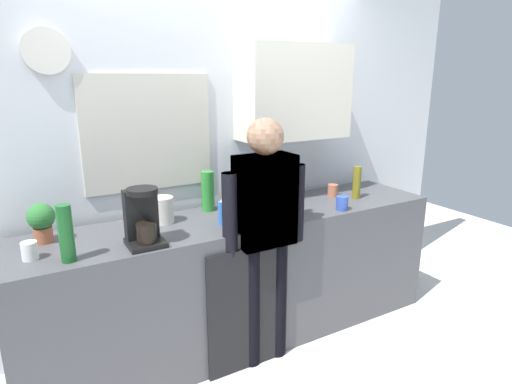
# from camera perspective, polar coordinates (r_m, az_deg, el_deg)

# --- Properties ---
(ground_plane) EXTENTS (8.00, 8.00, 0.00)m
(ground_plane) POSITION_cam_1_polar(r_m,az_deg,el_deg) (3.10, 1.08, -21.07)
(ground_plane) COLOR silver
(kitchen_counter) EXTENTS (2.93, 0.64, 0.92)m
(kitchen_counter) POSITION_cam_1_polar(r_m,az_deg,el_deg) (3.08, -1.80, -11.28)
(kitchen_counter) COLOR #4C4C51
(kitchen_counter) RESTS_ON ground_plane
(dishwasher_panel) EXTENTS (0.56, 0.02, 0.83)m
(dishwasher_panel) POSITION_cam_1_polar(r_m,az_deg,el_deg) (2.79, -0.98, -15.38)
(dishwasher_panel) COLOR black
(dishwasher_panel) RESTS_ON ground_plane
(back_wall_assembly) EXTENTS (4.53, 0.42, 2.60)m
(back_wall_assembly) POSITION_cam_1_polar(r_m,az_deg,el_deg) (3.18, -4.37, 6.60)
(back_wall_assembly) COLOR silver
(back_wall_assembly) RESTS_ON ground_plane
(coffee_maker) EXTENTS (0.20, 0.20, 0.33)m
(coffee_maker) POSITION_cam_1_polar(r_m,az_deg,el_deg) (2.46, -14.82, -3.50)
(coffee_maker) COLOR black
(coffee_maker) RESTS_ON kitchen_counter
(bottle_green_wine) EXTENTS (0.07, 0.07, 0.30)m
(bottle_green_wine) POSITION_cam_1_polar(r_m,az_deg,el_deg) (2.36, -23.94, -5.06)
(bottle_green_wine) COLOR #195923
(bottle_green_wine) RESTS_ON kitchen_counter
(bottle_clear_soda) EXTENTS (0.09, 0.09, 0.28)m
(bottle_clear_soda) POSITION_cam_1_polar(r_m,az_deg,el_deg) (3.00, -6.43, 0.12)
(bottle_clear_soda) COLOR #2D8C33
(bottle_clear_soda) RESTS_ON kitchen_counter
(bottle_amber_beer) EXTENTS (0.06, 0.06, 0.23)m
(bottle_amber_beer) POSITION_cam_1_polar(r_m,az_deg,el_deg) (2.90, 5.51, -0.87)
(bottle_amber_beer) COLOR brown
(bottle_amber_beer) RESTS_ON kitchen_counter
(bottle_olive_oil) EXTENTS (0.06, 0.06, 0.25)m
(bottle_olive_oil) POSITION_cam_1_polar(r_m,az_deg,el_deg) (3.37, 13.25, 1.24)
(bottle_olive_oil) COLOR olive
(bottle_olive_oil) RESTS_ON kitchen_counter
(cup_white_mug) EXTENTS (0.08, 0.08, 0.09)m
(cup_white_mug) POSITION_cam_1_polar(r_m,az_deg,el_deg) (2.51, -27.87, -6.92)
(cup_white_mug) COLOR white
(cup_white_mug) RESTS_ON kitchen_counter
(cup_terracotta_mug) EXTENTS (0.08, 0.08, 0.09)m
(cup_terracotta_mug) POSITION_cam_1_polar(r_m,az_deg,el_deg) (3.42, 10.17, 0.23)
(cup_terracotta_mug) COLOR #B26647
(cup_terracotta_mug) RESTS_ON kitchen_counter
(cup_blue_mug) EXTENTS (0.08, 0.08, 0.10)m
(cup_blue_mug) POSITION_cam_1_polar(r_m,az_deg,el_deg) (3.07, 11.37, -1.46)
(cup_blue_mug) COLOR #3351B2
(cup_blue_mug) RESTS_ON kitchen_counter
(mixing_bowl) EXTENTS (0.22, 0.22, 0.08)m
(mixing_bowl) POSITION_cam_1_polar(r_m,az_deg,el_deg) (2.96, 2.19, -2.01)
(mixing_bowl) COLOR #4C72A5
(mixing_bowl) RESTS_ON kitchen_counter
(potted_plant) EXTENTS (0.15, 0.15, 0.23)m
(potted_plant) POSITION_cam_1_polar(r_m,az_deg,el_deg) (2.69, -26.63, -3.38)
(potted_plant) COLOR #9E5638
(potted_plant) RESTS_ON kitchen_counter
(dish_soap) EXTENTS (0.06, 0.06, 0.18)m
(dish_soap) POSITION_cam_1_polar(r_m,az_deg,el_deg) (2.72, -4.49, -2.74)
(dish_soap) COLOR blue
(dish_soap) RESTS_ON kitchen_counter
(storage_canister) EXTENTS (0.14, 0.14, 0.17)m
(storage_canister) POSITION_cam_1_polar(r_m,az_deg,el_deg) (2.81, -12.30, -2.36)
(storage_canister) COLOR silver
(storage_canister) RESTS_ON kitchen_counter
(person_at_sink) EXTENTS (0.57, 0.22, 1.60)m
(person_at_sink) POSITION_cam_1_polar(r_m,az_deg,el_deg) (2.65, 1.18, -4.30)
(person_at_sink) COLOR black
(person_at_sink) RESTS_ON ground_plane
(person_guest) EXTENTS (0.57, 0.22, 1.60)m
(person_guest) POSITION_cam_1_polar(r_m,az_deg,el_deg) (2.65, 1.18, -4.30)
(person_guest) COLOR black
(person_guest) RESTS_ON ground_plane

